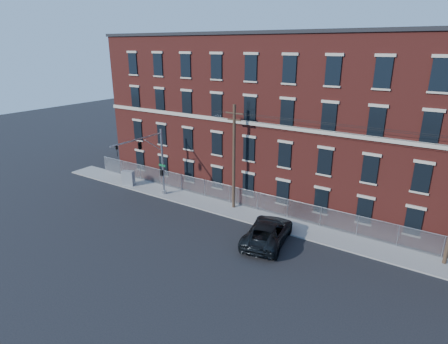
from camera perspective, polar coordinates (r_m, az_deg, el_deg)
name	(u,v)px	position (r m, az deg, el deg)	size (l,w,h in m)	color
ground	(181,225)	(33.35, -6.62, -8.10)	(140.00, 140.00, 0.00)	black
sidewalk	(332,237)	(32.27, 16.38, -9.66)	(65.00, 3.00, 0.12)	gray
mill_building	(370,123)	(37.90, 21.62, 7.07)	(55.30, 14.32, 16.30)	maroon
chain_link_fence	(338,221)	(32.95, 17.23, -7.18)	(59.06, 0.06, 1.85)	#A5A8AD
traffic_signal_mast	(145,151)	(36.74, -12.02, 3.21)	(0.90, 6.75, 7.00)	#9EA0A5
utility_pole_near	(234,156)	(34.51, 1.55, 2.52)	(1.80, 0.28, 10.00)	#413020
pickup_truck	(268,232)	(30.30, 6.75, -9.12)	(2.99, 6.49, 1.80)	black
utility_cabinet	(128,178)	(42.91, -14.53, -0.92)	(1.34, 0.67, 1.68)	gray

